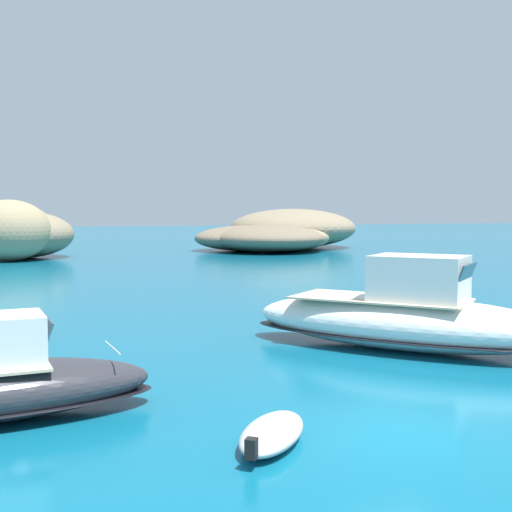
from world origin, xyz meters
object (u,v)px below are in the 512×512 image
Objects in this scene: islet_small at (18,232)px; motorboat_white at (404,318)px; dinghy_tender at (272,433)px; islet_large at (281,232)px.

islet_small is 1.52× the size of motorboat_white.
islet_small is 5.72× the size of dinghy_tender.
islet_small reaches higher than motorboat_white.
islet_large reaches higher than motorboat_white.
islet_large is at bearing 9.17° from islet_small.
motorboat_white is at bearing -110.14° from islet_large.
islet_small reaches higher than islet_large.
islet_small reaches higher than dinghy_tender.
dinghy_tender is (-7.55, -6.50, -0.82)m from motorboat_white.
motorboat_white is at bearing 40.74° from dinghy_tender.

